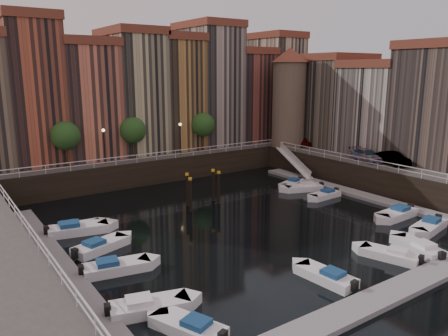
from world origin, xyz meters
TOP-DOWN VIEW (x-y plane):
  - ground at (0.00, 0.00)m, footprint 200.00×200.00m
  - quay_far at (0.00, 26.00)m, footprint 80.00×20.00m
  - quay_right at (28.00, -2.00)m, footprint 20.00×36.00m
  - dock_left at (-16.20, -1.00)m, footprint 2.00×28.00m
  - dock_right at (16.20, -1.00)m, footprint 2.00×28.00m
  - dock_near at (0.00, -17.00)m, footprint 30.00×2.00m
  - mountains at (1.72, 110.00)m, footprint 145.00×100.00m
  - far_terrace at (3.31, 23.50)m, footprint 48.70×10.30m
  - right_terrace at (26.50, 3.80)m, footprint 9.30×24.30m
  - corner_tower at (20.00, 14.50)m, footprint 5.20×5.20m
  - promenade_trees at (-1.33, 18.20)m, footprint 21.20×3.20m
  - street_lamps at (-1.00, 17.20)m, footprint 10.36×0.36m
  - railings at (0.00, 4.88)m, footprint 36.08×34.04m
  - gangway at (17.10, 10.00)m, footprint 2.78×8.32m
  - mooring_pilings at (0.05, 5.49)m, footprint 4.22×2.22m
  - boat_left_0 at (-13.42, -10.25)m, footprint 4.95×2.86m
  - boat_left_1 at (-13.10, -4.20)m, footprint 4.91×2.52m
  - boat_left_2 at (-12.71, 0.06)m, footprint 4.84×3.02m
  - boat_left_3 at (-13.11, 4.76)m, footprint 5.35×2.84m
  - boat_left_4 at (-13.22, 5.23)m, footprint 4.75×1.86m
  - boat_right_0 at (12.58, -11.91)m, footprint 4.85×2.55m
  - boat_right_1 at (13.21, -8.32)m, footprint 4.97×1.99m
  - boat_right_2 at (12.62, 0.25)m, footprint 4.23×1.74m
  - boat_right_3 at (12.78, 3.62)m, footprint 4.72×3.12m
  - boat_right_4 at (13.02, 5.92)m, footprint 4.23×2.62m
  - boat_near_0 at (-12.46, -13.37)m, footprint 3.13×4.61m
  - boat_near_1 at (-2.02, -13.44)m, footprint 2.01×4.56m
  - boat_near_2 at (4.53, -13.73)m, footprint 2.85×4.54m
  - boat_near_3 at (7.45, -14.13)m, footprint 2.77×4.81m
  - car_a at (21.54, 13.16)m, footprint 2.62×4.09m
  - car_b at (20.93, -2.09)m, footprint 2.46×4.74m
  - car_c at (20.33, 1.03)m, footprint 3.11×5.19m

SIDE VIEW (x-z plane):
  - ground at x=0.00m, z-range 0.00..0.00m
  - dock_left at x=-16.20m, z-range 0.00..0.35m
  - dock_right at x=16.20m, z-range 0.00..0.35m
  - dock_near at x=0.00m, z-range 0.00..0.35m
  - boat_right_4 at x=13.02m, z-range -0.16..0.80m
  - boat_right_2 at x=12.62m, z-range -0.16..0.81m
  - boat_near_2 at x=4.53m, z-range -0.17..0.85m
  - boat_near_1 at x=-2.02m, z-range -0.17..0.86m
  - boat_near_0 at x=-12.46m, z-range -0.17..0.87m
  - boat_right_3 at x=12.78m, z-range -0.17..0.89m
  - boat_near_3 at x=7.45m, z-range -0.18..0.90m
  - boat_left_4 at x=-13.22m, z-range -0.18..0.91m
  - boat_right_0 at x=12.58m, z-range -0.18..0.91m
  - boat_left_2 at x=-12.71m, z-range -0.18..0.91m
  - boat_left_1 at x=-13.10m, z-range -0.18..0.92m
  - boat_left_0 at x=-13.42m, z-range -0.18..0.93m
  - boat_right_1 at x=13.21m, z-range -0.18..0.95m
  - boat_left_3 at x=-13.11m, z-range -0.20..1.00m
  - quay_far at x=0.00m, z-range 0.00..3.00m
  - quay_right at x=28.00m, z-range 0.00..3.00m
  - mooring_pilings at x=0.05m, z-range -0.24..3.54m
  - gangway at x=17.10m, z-range 0.05..3.78m
  - car_a at x=21.54m, z-range 3.00..4.30m
  - car_c at x=20.33m, z-range 3.00..4.41m
  - car_b at x=20.93m, z-range 3.00..4.49m
  - railings at x=0.00m, z-range 3.53..4.05m
  - street_lamps at x=-1.00m, z-range 3.81..7.99m
  - promenade_trees at x=-1.33m, z-range 3.98..9.18m
  - mountains at x=1.72m, z-range -1.08..16.92m
  - right_terrace at x=26.50m, z-range 2.56..16.56m
  - corner_tower at x=20.00m, z-range 3.29..17.09m
  - far_terrace at x=3.31m, z-range 2.20..19.70m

